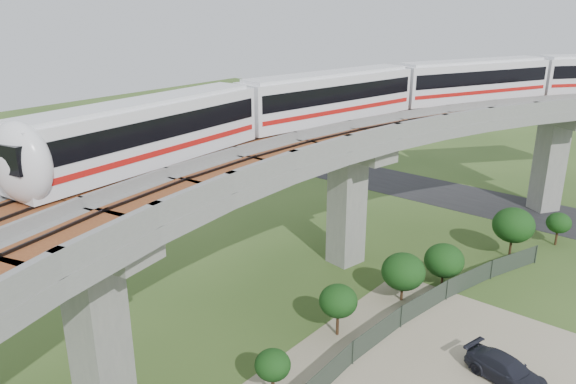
{
  "coord_description": "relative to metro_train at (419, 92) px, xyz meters",
  "views": [
    {
      "loc": [
        22.35,
        -22.29,
        19.0
      ],
      "look_at": [
        1.09,
        3.37,
        7.5
      ],
      "focal_mm": 35.0,
      "sensor_mm": 36.0,
      "label": 1
    }
  ],
  "objects": [
    {
      "name": "ground",
      "position": [
        -2.8,
        -16.95,
        -12.31
      ],
      "size": [
        160.0,
        160.0,
        0.0
      ],
      "primitive_type": "plane",
      "color": "#334E1F",
      "rests_on": "ground"
    },
    {
      "name": "asphalt_road",
      "position": [
        -2.8,
        13.05,
        -12.29
      ],
      "size": [
        60.0,
        8.0,
        0.03
      ],
      "primitive_type": "cube",
      "color": "#232326",
      "rests_on": "ground"
    },
    {
      "name": "viaduct",
      "position": [
        1.04,
        -16.95,
        -3.26
      ],
      "size": [
        19.58,
        73.98,
        11.4
      ],
      "color": "#99968E",
      "rests_on": "ground"
    },
    {
      "name": "metro_train",
      "position": [
        0.0,
        0.0,
        0.0
      ],
      "size": [
        21.23,
        58.74,
        3.64
      ],
      "color": "white",
      "rests_on": "ground"
    },
    {
      "name": "fence",
      "position": [
        6.95,
        -16.95,
        -11.56
      ],
      "size": [
        3.87,
        38.73,
        1.5
      ],
      "color": "#2D382D",
      "rests_on": "ground"
    },
    {
      "name": "tree_0",
      "position": [
        9.66,
        6.89,
        -10.38
      ],
      "size": [
        1.94,
        1.94,
        2.76
      ],
      "color": "#382314",
      "rests_on": "ground"
    },
    {
      "name": "tree_1",
      "position": [
        7.59,
        2.09,
        -9.59
      ],
      "size": [
        3.13,
        3.13,
        4.05
      ],
      "color": "#382314",
      "rests_on": "ground"
    },
    {
      "name": "tree_2",
      "position": [
        5.53,
        -5.44,
        -10.37
      ],
      "size": [
        2.73,
        2.73,
        3.1
      ],
      "color": "#382314",
      "rests_on": "ground"
    },
    {
      "name": "tree_3",
      "position": [
        4.34,
        -9.05,
        -10.19
      ],
      "size": [
        2.87,
        2.87,
        3.34
      ],
      "color": "#382314",
      "rests_on": "ground"
    },
    {
      "name": "tree_4",
      "position": [
        3.38,
        -15.12,
        -10.02
      ],
      "size": [
        2.27,
        2.27,
        3.26
      ],
      "color": "#382314",
      "rests_on": "ground"
    },
    {
      "name": "tree_5",
      "position": [
        4.12,
        -21.79,
        -10.35
      ],
      "size": [
        1.81,
        1.81,
        2.74
      ],
      "color": "#382314",
      "rests_on": "ground"
    },
    {
      "name": "car_dark",
      "position": [
        12.67,
        -13.04,
        -11.62
      ],
      "size": [
        4.78,
        2.8,
        1.3
      ],
      "primitive_type": "imported",
      "rotation": [
        0.0,
        0.0,
        1.34
      ],
      "color": "black",
      "rests_on": "dirt_lot"
    }
  ]
}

